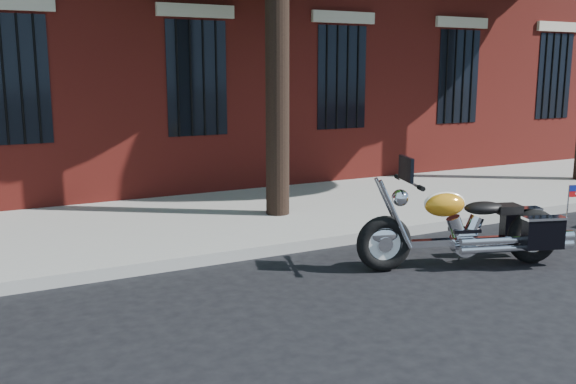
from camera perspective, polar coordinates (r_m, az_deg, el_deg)
ground at (r=7.36m, az=5.82°, el=-7.88°), size 120.00×120.00×0.00m
curb at (r=8.47m, az=0.68°, el=-4.78°), size 40.00×0.16×0.15m
sidewalk at (r=10.11m, az=-4.37°, el=-2.23°), size 40.00×3.60×0.15m
motorcycle at (r=8.02m, az=15.99°, el=-3.26°), size 2.51×1.30×1.36m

